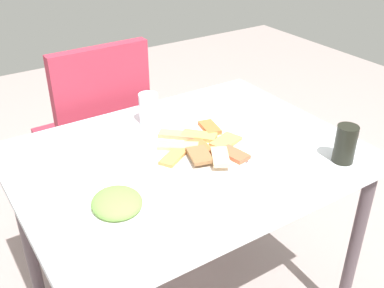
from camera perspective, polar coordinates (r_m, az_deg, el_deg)
name	(u,v)px	position (r m, az deg, el deg)	size (l,w,h in m)	color
dining_table	(187,175)	(1.51, -0.58, -3.88)	(1.08, 0.82, 0.72)	silver
dining_chair	(97,130)	(2.02, -11.86, 1.79)	(0.43, 0.43, 0.94)	#A5293D
pide_platter	(200,147)	(1.48, 1.01, -0.35)	(0.33, 0.34, 0.04)	white
salad_plate_greens	(117,204)	(1.23, -9.39, -7.48)	(0.20, 0.20, 0.05)	white
soda_can	(345,144)	(1.47, 18.66, -0.01)	(0.07, 0.07, 0.12)	black
drinking_glass	(148,109)	(1.63, -5.54, 4.39)	(0.07, 0.07, 0.11)	silver
paper_napkin	(107,166)	(1.42, -10.61, -2.75)	(0.11, 0.11, 0.00)	white
fork	(109,168)	(1.40, -10.33, -2.95)	(0.19, 0.02, 0.01)	silver
spoon	(104,162)	(1.43, -10.92, -2.29)	(0.19, 0.02, 0.01)	silver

